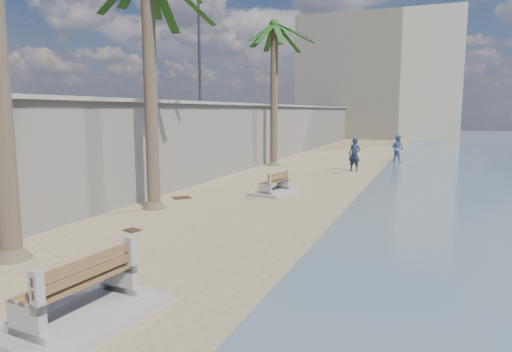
% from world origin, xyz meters
% --- Properties ---
extents(ground_plane, '(140.00, 140.00, 0.00)m').
position_xyz_m(ground_plane, '(0.00, 0.00, 0.00)').
color(ground_plane, '#957E5B').
extents(seawall, '(0.45, 70.00, 3.50)m').
position_xyz_m(seawall, '(-5.20, 20.00, 1.75)').
color(seawall, gray).
rests_on(seawall, ground_plane).
extents(wall_cap, '(0.80, 70.00, 0.12)m').
position_xyz_m(wall_cap, '(-5.20, 20.00, 3.55)').
color(wall_cap, gray).
rests_on(wall_cap, seawall).
extents(end_building, '(18.00, 12.00, 14.00)m').
position_xyz_m(end_building, '(-2.00, 52.00, 7.00)').
color(end_building, '#B7AA93').
rests_on(end_building, ground_plane).
extents(bench_near, '(1.89, 2.60, 1.03)m').
position_xyz_m(bench_near, '(-0.35, -0.80, 0.45)').
color(bench_near, gray).
rests_on(bench_near, ground_plane).
extents(bench_far, '(1.64, 2.13, 0.80)m').
position_xyz_m(bench_far, '(-1.13, 10.54, 0.35)').
color(bench_far, gray).
rests_on(bench_far, ground_plane).
extents(palm_back, '(5.00, 5.00, 8.94)m').
position_xyz_m(palm_back, '(-4.21, 19.31, 7.91)').
color(palm_back, brown).
rests_on(palm_back, ground_plane).
extents(streetlight, '(0.28, 0.28, 5.12)m').
position_xyz_m(streetlight, '(-5.10, 12.00, 6.64)').
color(streetlight, '#2D2D33').
rests_on(streetlight, wall_cap).
extents(person_a, '(0.83, 0.65, 2.04)m').
position_xyz_m(person_a, '(0.66, 18.39, 1.02)').
color(person_a, '#152439').
rests_on(person_a, ground_plane).
extents(person_b, '(1.13, 1.05, 1.86)m').
position_xyz_m(person_b, '(2.42, 24.08, 0.93)').
color(person_b, '#476492').
rests_on(person_b, ground_plane).
extents(debris_c, '(0.81, 0.81, 0.03)m').
position_xyz_m(debris_c, '(-4.01, 8.43, 0.01)').
color(debris_c, '#382616').
rests_on(debris_c, ground_plane).
extents(debris_d, '(0.51, 0.45, 0.03)m').
position_xyz_m(debris_d, '(-2.87, 3.90, 0.01)').
color(debris_d, '#382616').
rests_on(debris_d, ground_plane).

